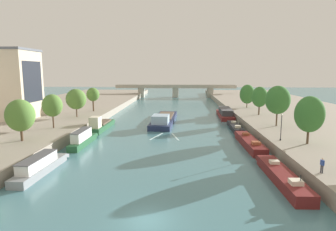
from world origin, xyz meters
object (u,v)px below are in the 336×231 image
(moored_boat_left_midway, at_px, (83,139))
(lamppost_right_bank, at_px, (281,126))
(tree_right_nearest, at_px, (247,94))
(tree_right_end_of_row, at_px, (309,114))
(moored_boat_left_end, at_px, (40,166))
(moored_boat_right_midway, at_px, (225,113))
(moored_boat_left_downstream, at_px, (101,125))
(tree_left_distant, at_px, (76,99))
(tree_left_second, at_px, (52,106))
(tree_right_distant, at_px, (278,100))
(moored_boat_right_second, at_px, (282,176))
(tree_right_by_lamp, at_px, (260,97))
(moored_boat_right_lone, at_px, (235,127))
(tree_left_end_of_row, at_px, (20,115))
(bridge_far, at_px, (176,89))
(moored_boat_right_gap_after, at_px, (249,142))
(tree_left_midway, at_px, (93,95))
(person_on_quay, at_px, (322,164))
(barge_midriver, at_px, (164,119))

(moored_boat_left_midway, relative_size, lamppost_right_bank, 2.59)
(tree_right_nearest, bearing_deg, tree_right_end_of_row, -90.81)
(moored_boat_left_end, distance_m, moored_boat_right_midway, 53.14)
(moored_boat_left_downstream, height_order, tree_right_end_of_row, tree_right_end_of_row)
(tree_left_distant, xyz_separation_m, lamppost_right_bank, (39.64, -20.84, -1.87))
(moored_boat_left_downstream, bearing_deg, tree_left_second, -131.92)
(tree_right_nearest, bearing_deg, moored_boat_left_end, -125.53)
(moored_boat_right_midway, xyz_separation_m, tree_right_distant, (6.60, -21.67, 5.86))
(tree_right_distant, bearing_deg, moored_boat_right_second, -106.48)
(moored_boat_right_midway, xyz_separation_m, tree_left_distant, (-36.22, -12.64, 4.94))
(moored_boat_left_midway, distance_m, tree_right_by_lamp, 43.10)
(tree_left_distant, bearing_deg, tree_left_second, -88.60)
(tree_left_distant, xyz_separation_m, tree_right_end_of_row, (42.87, -22.79, 0.23))
(tree_right_nearest, bearing_deg, lamppost_right_bank, -95.45)
(moored_boat_left_end, relative_size, moored_boat_left_downstream, 0.88)
(moored_boat_left_midway, relative_size, tree_left_distant, 1.65)
(moored_boat_right_lone, height_order, tree_right_end_of_row, tree_right_end_of_row)
(moored_boat_left_end, relative_size, tree_left_end_of_row, 1.81)
(bridge_far, bearing_deg, lamppost_right_bank, -78.91)
(moored_boat_left_midway, bearing_deg, moored_boat_left_end, -92.60)
(tree_right_distant, xyz_separation_m, tree_right_by_lamp, (0.47, 14.46, -0.72))
(moored_boat_right_gap_after, distance_m, tree_right_end_of_row, 10.37)
(tree_left_end_of_row, height_order, tree_left_midway, tree_left_end_of_row)
(tree_left_midway, bearing_deg, person_on_quay, -49.57)
(tree_left_distant, distance_m, bridge_far, 74.70)
(moored_boat_left_downstream, height_order, person_on_quay, person_on_quay)
(tree_right_by_lamp, bearing_deg, tree_right_end_of_row, -90.87)
(moored_boat_right_second, xyz_separation_m, tree_left_midway, (-34.75, 42.75, 5.60))
(moored_boat_right_second, distance_m, tree_right_nearest, 53.13)
(barge_midriver, height_order, tree_right_nearest, tree_right_nearest)
(person_on_quay, bearing_deg, tree_left_distant, 138.06)
(moored_boat_right_midway, bearing_deg, bridge_far, 104.01)
(tree_left_distant, height_order, person_on_quay, tree_left_distant)
(tree_left_second, relative_size, tree_right_end_of_row, 0.90)
(lamppost_right_bank, bearing_deg, barge_midriver, 128.89)
(bridge_far, bearing_deg, person_on_quay, -80.66)
(tree_right_distant, bearing_deg, moored_boat_left_end, -147.54)
(moored_boat_left_end, height_order, tree_right_nearest, tree_right_nearest)
(tree_left_distant, bearing_deg, tree_right_nearest, 23.84)
(tree_right_end_of_row, xyz_separation_m, tree_right_nearest, (0.59, 42.00, -0.47))
(tree_left_second, relative_size, person_on_quay, 3.91)
(moored_boat_right_lone, relative_size, moored_boat_right_midway, 0.72)
(barge_midriver, xyz_separation_m, moored_boat_right_lone, (15.74, -7.24, -0.34))
(moored_boat_left_end, height_order, tree_left_second, tree_left_second)
(barge_midriver, relative_size, tree_right_nearest, 3.57)
(tree_left_midway, bearing_deg, barge_midriver, -18.16)
(tree_left_midway, distance_m, person_on_quay, 58.90)
(moored_boat_right_gap_after, height_order, person_on_quay, person_on_quay)
(barge_midriver, bearing_deg, moored_boat_left_midway, -119.93)
(bridge_far, bearing_deg, tree_left_midway, -108.42)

